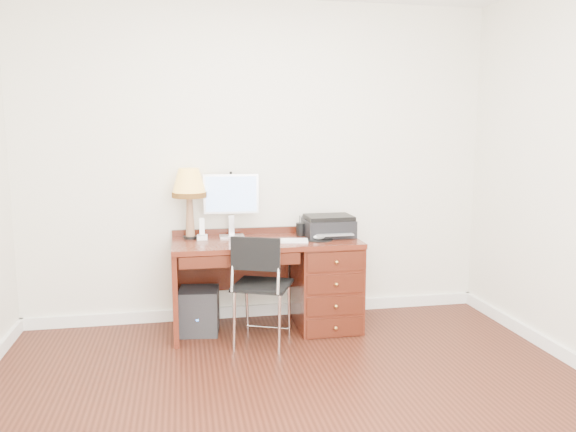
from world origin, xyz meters
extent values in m
plane|color=black|center=(0.00, 0.00, 0.00)|extent=(4.00, 4.00, 0.00)
plane|color=silver|center=(0.00, 1.75, 1.35)|extent=(4.00, 0.00, 4.00)
cube|color=white|center=(0.00, 1.74, 0.05)|extent=(4.00, 0.03, 0.10)
cube|color=#531D11|center=(0.00, 1.40, 0.73)|extent=(1.50, 0.65, 0.04)
cube|color=#531D11|center=(0.50, 1.40, 0.35)|extent=(0.50, 0.61, 0.71)
cube|color=#531D11|center=(-0.73, 1.40, 0.35)|extent=(0.04, 0.61, 0.71)
cube|color=#41170D|center=(-0.24, 1.69, 0.46)|extent=(0.96, 0.03, 0.39)
cube|color=#41170D|center=(-0.24, 1.09, 0.66)|extent=(0.91, 0.03, 0.09)
sphere|color=#BF8C3F|center=(0.50, 1.06, 0.35)|extent=(0.03, 0.03, 0.03)
cube|color=silver|center=(-0.26, 1.58, 0.76)|extent=(0.21, 0.16, 0.01)
cube|color=silver|center=(-0.26, 1.62, 0.85)|extent=(0.05, 0.03, 0.16)
cube|color=silver|center=(-0.26, 1.60, 1.11)|extent=(0.45, 0.07, 0.33)
cube|color=#4C8CF2|center=(-0.26, 1.58, 1.11)|extent=(0.42, 0.03, 0.29)
cube|color=white|center=(0.09, 1.30, 0.76)|extent=(0.47, 0.21, 0.02)
cylinder|color=black|center=(0.42, 1.31, 0.75)|extent=(0.23, 0.23, 0.01)
ellipsoid|color=white|center=(0.42, 1.31, 0.78)|extent=(0.10, 0.06, 0.04)
cube|color=black|center=(0.54, 1.46, 0.82)|extent=(0.40, 0.32, 0.14)
cube|color=black|center=(0.54, 1.46, 0.91)|extent=(0.39, 0.30, 0.04)
cylinder|color=black|center=(-0.60, 1.57, 0.76)|extent=(0.12, 0.12, 0.02)
cone|color=#895F40|center=(-0.60, 1.57, 0.94)|extent=(0.07, 0.07, 0.34)
cone|color=gold|center=(-0.60, 1.57, 1.22)|extent=(0.28, 0.28, 0.21)
cylinder|color=#593814|center=(-0.60, 1.57, 1.11)|extent=(0.28, 0.28, 0.04)
cube|color=white|center=(-0.51, 1.51, 0.77)|extent=(0.09, 0.09, 0.04)
cube|color=white|center=(-0.51, 1.51, 0.86)|extent=(0.04, 0.06, 0.14)
cylinder|color=black|center=(0.32, 1.54, 0.80)|extent=(0.08, 0.08, 0.11)
cube|color=black|center=(-0.08, 1.10, 0.46)|extent=(0.53, 0.53, 0.03)
cube|color=black|center=(-0.08, 0.91, 0.74)|extent=(0.35, 0.16, 0.24)
cylinder|color=silver|center=(-0.25, 1.28, 0.23)|extent=(0.02, 0.02, 0.46)
cylinder|color=silver|center=(0.10, 1.28, 0.23)|extent=(0.02, 0.02, 0.46)
cylinder|color=silver|center=(-0.25, 0.93, 0.23)|extent=(0.02, 0.02, 0.46)
cylinder|color=silver|center=(0.10, 0.93, 0.23)|extent=(0.02, 0.02, 0.46)
cylinder|color=silver|center=(-0.25, 0.91, 0.66)|extent=(0.02, 0.02, 0.41)
cylinder|color=silver|center=(0.10, 0.91, 0.66)|extent=(0.02, 0.02, 0.41)
cube|color=black|center=(-0.55, 1.42, 0.18)|extent=(0.35, 0.35, 0.36)
camera|label=1|loc=(-0.66, -3.01, 1.63)|focal=35.00mm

